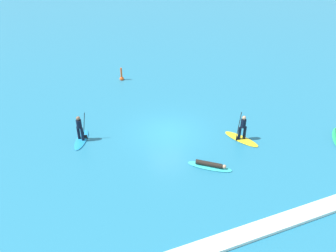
{
  "coord_description": "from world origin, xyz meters",
  "views": [
    {
      "loc": [
        -7.62,
        -18.78,
        12.93
      ],
      "look_at": [
        0.0,
        0.0,
        0.5
      ],
      "focal_mm": 37.49,
      "sensor_mm": 36.0,
      "label": 1
    }
  ],
  "objects_px": {
    "surfer_on_teal_board": "(210,165)",
    "marker_buoy": "(122,77)",
    "surfer_on_yellow_board": "(242,133)",
    "surfer_on_blue_board": "(81,134)"
  },
  "relations": [
    {
      "from": "surfer_on_teal_board",
      "to": "marker_buoy",
      "type": "height_order",
      "value": "marker_buoy"
    },
    {
      "from": "surfer_on_yellow_board",
      "to": "surfer_on_blue_board",
      "type": "xyz_separation_m",
      "value": [
        -9.85,
        3.91,
        0.0
      ]
    },
    {
      "from": "surfer_on_yellow_board",
      "to": "surfer_on_blue_board",
      "type": "height_order",
      "value": "surfer_on_yellow_board"
    },
    {
      "from": "marker_buoy",
      "to": "surfer_on_blue_board",
      "type": "bearing_deg",
      "value": -121.24
    },
    {
      "from": "surfer_on_blue_board",
      "to": "marker_buoy",
      "type": "xyz_separation_m",
      "value": [
        5.13,
        8.45,
        -0.27
      ]
    },
    {
      "from": "surfer_on_yellow_board",
      "to": "surfer_on_teal_board",
      "type": "xyz_separation_m",
      "value": [
        -3.32,
        -1.84,
        -0.39
      ]
    },
    {
      "from": "surfer_on_blue_board",
      "to": "marker_buoy",
      "type": "distance_m",
      "value": 9.88
    },
    {
      "from": "marker_buoy",
      "to": "surfer_on_teal_board",
      "type": "bearing_deg",
      "value": -84.35
    },
    {
      "from": "surfer_on_teal_board",
      "to": "marker_buoy",
      "type": "distance_m",
      "value": 14.26
    },
    {
      "from": "surfer_on_teal_board",
      "to": "marker_buoy",
      "type": "xyz_separation_m",
      "value": [
        -1.4,
        14.19,
        0.12
      ]
    }
  ]
}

